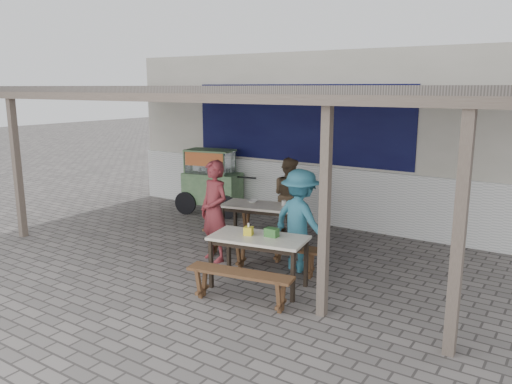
{
  "coord_description": "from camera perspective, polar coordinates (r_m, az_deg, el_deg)",
  "views": [
    {
      "loc": [
        4.86,
        -6.19,
        2.79
      ],
      "look_at": [
        0.17,
        0.9,
        1.0
      ],
      "focal_mm": 35.0,
      "sensor_mm": 36.0,
      "label": 1
    }
  ],
  "objects": [
    {
      "name": "patron_right_table",
      "position": [
        7.67,
        5.08,
        -3.26
      ],
      "size": [
        1.14,
        0.84,
        1.59
      ],
      "primitive_type": "imported",
      "rotation": [
        0.0,
        0.0,
        2.88
      ],
      "color": "teal",
      "rests_on": "ground"
    },
    {
      "name": "donation_box",
      "position": [
        6.96,
        1.8,
        -4.64
      ],
      "size": [
        0.19,
        0.13,
        0.12
      ],
      "primitive_type": "cube",
      "rotation": [
        0.0,
        0.0,
        0.03
      ],
      "color": "#366E31",
      "rests_on": "table_right"
    },
    {
      "name": "warung_roof",
      "position": [
        8.58,
        -0.9,
        11.39
      ],
      "size": [
        9.0,
        4.21,
        2.81
      ],
      "color": "#615A53",
      "rests_on": "ground"
    },
    {
      "name": "bench_right_wall",
      "position": [
        7.65,
        2.14,
        -6.82
      ],
      "size": [
        1.47,
        0.53,
        0.45
      ],
      "rotation": [
        0.0,
        0.0,
        0.18
      ],
      "color": "brown",
      "rests_on": "ground"
    },
    {
      "name": "patron_wall_side",
      "position": [
        9.66,
        3.81,
        -0.39
      ],
      "size": [
        0.87,
        0.78,
        1.48
      ],
      "primitive_type": "imported",
      "rotation": [
        0.0,
        0.0,
        2.77
      ],
      "color": "brown",
      "rests_on": "ground"
    },
    {
      "name": "condiment_jar",
      "position": [
        8.77,
        3.21,
        -1.26
      ],
      "size": [
        0.08,
        0.08,
        0.09
      ],
      "primitive_type": "cylinder",
      "color": "silver",
      "rests_on": "table_left"
    },
    {
      "name": "condiment_bowl",
      "position": [
        9.03,
        -0.38,
        -1.03
      ],
      "size": [
        0.19,
        0.19,
        0.04
      ],
      "primitive_type": "imported",
      "rotation": [
        0.0,
        0.0,
        -0.14
      ],
      "color": "white",
      "rests_on": "table_left"
    },
    {
      "name": "vendor_cart",
      "position": [
        11.16,
        -5.11,
        1.49
      ],
      "size": [
        1.72,
        0.95,
        1.44
      ],
      "rotation": [
        0.0,
        0.0,
        0.19
      ],
      "color": "#779E69",
      "rests_on": "ground"
    },
    {
      "name": "table_left",
      "position": [
        8.85,
        0.54,
        -1.97
      ],
      "size": [
        1.46,
        0.91,
        0.75
      ],
      "rotation": [
        0.0,
        0.0,
        0.2
      ],
      "color": "white",
      "rests_on": "ground"
    },
    {
      "name": "bench_right_street",
      "position": [
        6.58,
        -1.85,
        -10.01
      ],
      "size": [
        1.47,
        0.53,
        0.45
      ],
      "rotation": [
        0.0,
        0.0,
        0.18
      ],
      "color": "brown",
      "rests_on": "ground"
    },
    {
      "name": "tissue_box",
      "position": [
        7.03,
        -0.86,
        -4.47
      ],
      "size": [
        0.15,
        0.15,
        0.12
      ],
      "primitive_type": "cube",
      "rotation": [
        0.0,
        0.0,
        0.3
      ],
      "color": "yellow",
      "rests_on": "table_right"
    },
    {
      "name": "ground",
      "position": [
        8.35,
        -4.44,
        -7.67
      ],
      "size": [
        60.0,
        60.0,
        0.0
      ],
      "primitive_type": "plane",
      "color": "slate",
      "rests_on": "ground"
    },
    {
      "name": "bench_left_street",
      "position": [
        8.32,
        -1.23,
        -5.27
      ],
      "size": [
        1.48,
        0.57,
        0.45
      ],
      "rotation": [
        0.0,
        0.0,
        0.2
      ],
      "color": "brown",
      "rests_on": "ground"
    },
    {
      "name": "table_right",
      "position": [
        7.0,
        0.31,
        -5.74
      ],
      "size": [
        1.44,
        0.91,
        0.75
      ],
      "rotation": [
        0.0,
        0.0,
        0.18
      ],
      "color": "white",
      "rests_on": "ground"
    },
    {
      "name": "patron_street_side",
      "position": [
        8.1,
        -4.78,
        -2.18
      ],
      "size": [
        0.69,
        0.55,
        1.65
      ],
      "primitive_type": "imported",
      "rotation": [
        0.0,
        0.0,
        -0.3
      ],
      "color": "maroon",
      "rests_on": "ground"
    },
    {
      "name": "bench_left_wall",
      "position": [
        9.57,
        2.07,
        -2.96
      ],
      "size": [
        1.48,
        0.57,
        0.45
      ],
      "rotation": [
        0.0,
        0.0,
        0.2
      ],
      "color": "brown",
      "rests_on": "ground"
    },
    {
      "name": "back_wall",
      "position": [
        10.96,
        7.02,
        6.21
      ],
      "size": [
        9.0,
        1.28,
        3.5
      ],
      "color": "silver",
      "rests_on": "ground"
    }
  ]
}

